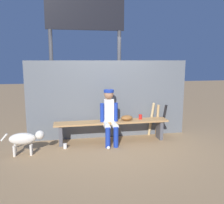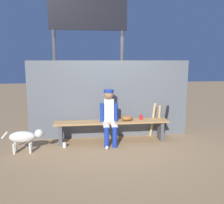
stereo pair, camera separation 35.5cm
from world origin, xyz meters
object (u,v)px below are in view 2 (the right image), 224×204
(cup_on_ground, at_px, (64,145))
(dugout_bench, at_px, (112,126))
(bat_aluminum_black, at_px, (165,121))
(bat_wood_natural, at_px, (153,120))
(baseball_glove, at_px, (127,118))
(scoreboard, at_px, (91,31))
(baseball, at_px, (107,148))
(bat_wood_tan, at_px, (159,121))
(cup_on_bench, at_px, (141,117))
(dog, at_px, (25,137))
(player_seated, at_px, (109,115))

(cup_on_ground, bearing_deg, dugout_bench, 13.08)
(bat_aluminum_black, bearing_deg, bat_wood_natural, 176.75)
(baseball_glove, height_order, scoreboard, scoreboard)
(baseball_glove, distance_m, bat_wood_natural, 0.74)
(dugout_bench, xyz_separation_m, baseball, (-0.17, -0.49, -0.35))
(bat_wood_tan, distance_m, cup_on_ground, 2.35)
(bat_aluminum_black, height_order, scoreboard, scoreboard)
(bat_aluminum_black, bearing_deg, scoreboard, 153.25)
(dugout_bench, height_order, baseball, dugout_bench)
(cup_on_bench, height_order, dog, cup_on_bench)
(bat_aluminum_black, bearing_deg, dog, -168.22)
(baseball_glove, distance_m, scoreboard, 2.49)
(dugout_bench, relative_size, cup_on_bench, 24.13)
(baseball_glove, xyz_separation_m, bat_wood_tan, (0.84, 0.21, -0.15))
(bat_wood_natural, height_order, cup_on_bench, bat_wood_natural)
(dog, bearing_deg, bat_wood_natural, 13.37)
(bat_wood_natural, xyz_separation_m, cup_on_bench, (-0.34, -0.17, 0.12))
(bat_wood_tan, height_order, cup_on_bench, bat_wood_tan)
(cup_on_ground, bearing_deg, scoreboard, 64.08)
(bat_aluminum_black, bearing_deg, dugout_bench, -171.05)
(cup_on_bench, bearing_deg, player_seated, -167.49)
(bat_aluminum_black, distance_m, scoreboard, 3.00)
(bat_wood_tan, xyz_separation_m, scoreboard, (-1.62, 0.91, 2.24))
(player_seated, height_order, baseball, player_seated)
(dugout_bench, relative_size, dog, 3.15)
(dugout_bench, bearing_deg, baseball, -109.26)
(scoreboard, bearing_deg, dog, -132.48)
(baseball_glove, distance_m, bat_aluminum_black, 1.04)
(bat_wood_natural, distance_m, dog, 2.99)
(cup_on_ground, bearing_deg, player_seated, 7.82)
(bat_aluminum_black, bearing_deg, cup_on_bench, -166.74)
(bat_wood_natural, xyz_separation_m, scoreboard, (-1.47, 0.88, 2.21))
(baseball, height_order, dog, dog)
(bat_wood_natural, bearing_deg, bat_wood_tan, -10.38)
(baseball_glove, relative_size, baseball, 3.78)
(bat_aluminum_black, distance_m, cup_on_bench, 0.69)
(cup_on_ground, xyz_separation_m, cup_on_bench, (1.79, 0.31, 0.50))
(dog, bearing_deg, bat_aluminum_black, 11.78)
(scoreboard, bearing_deg, cup_on_bench, -43.15)
(player_seated, bearing_deg, dog, -169.08)
(bat_wood_natural, bearing_deg, cup_on_bench, -153.02)
(bat_wood_tan, bearing_deg, baseball_glove, -166.33)
(dugout_bench, height_order, baseball_glove, baseball_glove)
(dugout_bench, relative_size, cup_on_ground, 24.13)
(bat_wood_natural, relative_size, baseball, 11.82)
(player_seated, distance_m, cup_on_ground, 1.20)
(dugout_bench, height_order, dog, dugout_bench)
(baseball, bearing_deg, cup_on_bench, 32.08)
(dugout_bench, bearing_deg, bat_wood_natural, 12.56)
(cup_on_bench, bearing_deg, baseball, -147.92)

